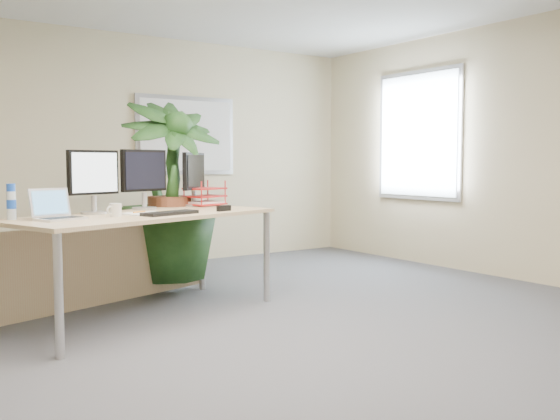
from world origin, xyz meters
TOP-DOWN VIEW (x-y plane):
  - floor at (0.00, 0.00)m, footprint 8.00×8.00m
  - back_wall at (0.00, 4.00)m, footprint 7.00×0.04m
  - whiteboard at (1.20, 3.97)m, footprint 1.30×0.04m
  - window at (3.47, 2.30)m, footprint 0.04×1.30m
  - desk at (-0.34, 1.77)m, footprint 2.32×1.50m
  - floor_plant at (0.23, 2.35)m, footprint 0.90×0.90m
  - monitor_left at (-0.64, 1.84)m, footprint 0.44×0.20m
  - monitor_right at (-0.14, 2.05)m, footprint 0.45×0.21m
  - monitor_dark at (0.41, 2.19)m, footprint 0.36×0.32m
  - laptop at (-1.01, 1.53)m, footprint 0.37×0.35m
  - keyboard at (-0.18, 1.44)m, footprint 0.49×0.29m
  - coffee_mug at (-0.58, 1.53)m, footprint 0.13×0.09m
  - spiral_notebook at (-0.33, 1.60)m, footprint 0.35×0.29m
  - orange_pen at (-0.36, 1.62)m, footprint 0.13×0.08m
  - yellow_highlighter at (-0.13, 1.66)m, footprint 0.11×0.05m
  - water_bottle at (-1.27, 1.70)m, footprint 0.07×0.07m
  - letter_tray at (0.51, 2.18)m, footprint 0.40×0.35m
  - stapler at (0.34, 1.52)m, footprint 0.14×0.08m

SIDE VIEW (x-z plane):
  - floor at x=0.00m, z-range 0.00..0.00m
  - desk at x=-0.34m, z-range 0.24..1.06m
  - floor_plant at x=0.23m, z-range 0.00..1.50m
  - spiral_notebook at x=-0.33m, z-range 0.82..0.84m
  - yellow_highlighter at x=-0.13m, z-range 0.82..0.84m
  - keyboard at x=-0.18m, z-range 0.82..0.85m
  - orange_pen at x=-0.36m, z-range 0.84..0.85m
  - stapler at x=0.34m, z-range 0.82..0.87m
  - coffee_mug at x=-0.58m, z-range 0.82..0.92m
  - laptop at x=-1.01m, z-range 0.77..0.99m
  - letter_tray at x=0.51m, z-range 0.82..0.98m
  - water_bottle at x=-1.27m, z-range 0.82..1.07m
  - monitor_dark at x=0.41m, z-range 0.86..1.35m
  - monitor_left at x=-0.64m, z-range 0.86..1.36m
  - monitor_right at x=-0.14m, z-range 0.86..1.37m
  - back_wall at x=0.00m, z-range 0.00..2.70m
  - whiteboard at x=1.20m, z-range 1.07..2.02m
  - window at x=3.47m, z-range 0.77..2.33m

